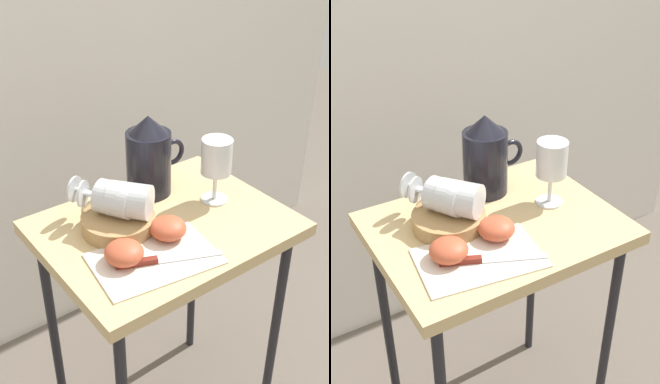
# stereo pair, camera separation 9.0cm
# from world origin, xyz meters

# --- Properties ---
(table) EXTENTS (0.54, 0.41, 0.68)m
(table) POSITION_xyz_m (0.00, 0.00, 0.60)
(table) COLOR tan
(table) RESTS_ON ground_plane
(linen_napkin) EXTENTS (0.27, 0.20, 0.00)m
(linen_napkin) POSITION_xyz_m (-0.09, -0.09, 0.68)
(linen_napkin) COLOR silver
(linen_napkin) RESTS_ON table
(basket_tray) EXTENTS (0.16, 0.16, 0.03)m
(basket_tray) POSITION_xyz_m (-0.09, 0.04, 0.69)
(basket_tray) COLOR #AD8451
(basket_tray) RESTS_ON table
(pitcher) EXTENTS (0.16, 0.11, 0.20)m
(pitcher) POSITION_xyz_m (0.05, 0.13, 0.76)
(pitcher) COLOR black
(pitcher) RESTS_ON table
(wine_glass_upright) EXTENTS (0.07, 0.07, 0.16)m
(wine_glass_upright) POSITION_xyz_m (0.15, 0.01, 0.78)
(wine_glass_upright) COLOR silver
(wine_glass_upright) RESTS_ON table
(wine_glass_tipped_near) EXTENTS (0.13, 0.16, 0.08)m
(wine_glass_tipped_near) POSITION_xyz_m (-0.10, 0.05, 0.75)
(wine_glass_tipped_near) COLOR silver
(wine_glass_tipped_near) RESTS_ON basket_tray
(wine_glass_tipped_far) EXTENTS (0.15, 0.16, 0.08)m
(wine_glass_tipped_far) POSITION_xyz_m (-0.08, 0.03, 0.75)
(wine_glass_tipped_far) COLOR silver
(wine_glass_tipped_far) RESTS_ON basket_tray
(apple_half_left) EXTENTS (0.08, 0.08, 0.04)m
(apple_half_left) POSITION_xyz_m (-0.15, -0.07, 0.70)
(apple_half_left) COLOR #C15133
(apple_half_left) RESTS_ON linen_napkin
(apple_half_right) EXTENTS (0.08, 0.08, 0.04)m
(apple_half_right) POSITION_xyz_m (-0.03, -0.05, 0.70)
(apple_half_right) COLOR #C15133
(apple_half_right) RESTS_ON linen_napkin
(knife) EXTENTS (0.21, 0.10, 0.01)m
(knife) POSITION_xyz_m (-0.10, -0.10, 0.69)
(knife) COLOR silver
(knife) RESTS_ON linen_napkin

